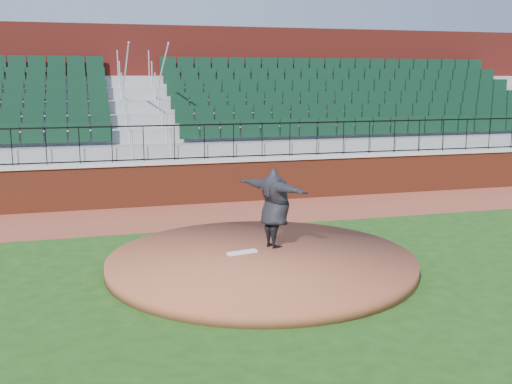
# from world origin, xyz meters

# --- Properties ---
(ground) EXTENTS (90.00, 90.00, 0.00)m
(ground) POSITION_xyz_m (0.00, 0.00, 0.00)
(ground) COLOR #1B4313
(ground) RESTS_ON ground
(warning_track) EXTENTS (34.00, 3.20, 0.01)m
(warning_track) POSITION_xyz_m (0.00, 5.40, 0.01)
(warning_track) COLOR brown
(warning_track) RESTS_ON ground
(field_wall) EXTENTS (34.00, 0.35, 1.20)m
(field_wall) POSITION_xyz_m (0.00, 7.00, 0.60)
(field_wall) COLOR maroon
(field_wall) RESTS_ON ground
(wall_cap) EXTENTS (34.00, 0.45, 0.10)m
(wall_cap) POSITION_xyz_m (0.00, 7.00, 1.25)
(wall_cap) COLOR #B7B7B7
(wall_cap) RESTS_ON field_wall
(wall_railing) EXTENTS (34.00, 0.05, 1.00)m
(wall_railing) POSITION_xyz_m (0.00, 7.00, 1.80)
(wall_railing) COLOR black
(wall_railing) RESTS_ON wall_cap
(seating_stands) EXTENTS (34.00, 5.10, 4.60)m
(seating_stands) POSITION_xyz_m (0.00, 9.72, 2.30)
(seating_stands) COLOR gray
(seating_stands) RESTS_ON ground
(concourse_wall) EXTENTS (34.00, 0.50, 5.50)m
(concourse_wall) POSITION_xyz_m (0.00, 12.52, 2.75)
(concourse_wall) COLOR maroon
(concourse_wall) RESTS_ON ground
(pitchers_mound) EXTENTS (5.93, 5.93, 0.25)m
(pitchers_mound) POSITION_xyz_m (-0.20, 0.39, 0.12)
(pitchers_mound) COLOR brown
(pitchers_mound) RESTS_ON ground
(pitching_rubber) EXTENTS (0.63, 0.28, 0.04)m
(pitching_rubber) POSITION_xyz_m (-0.52, 0.67, 0.27)
(pitching_rubber) COLOR white
(pitching_rubber) RESTS_ON pitchers_mound
(pitcher) EXTENTS (1.30, 2.03, 1.62)m
(pitcher) POSITION_xyz_m (0.23, 0.95, 1.06)
(pitcher) COLOR black
(pitcher) RESTS_ON pitchers_mound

